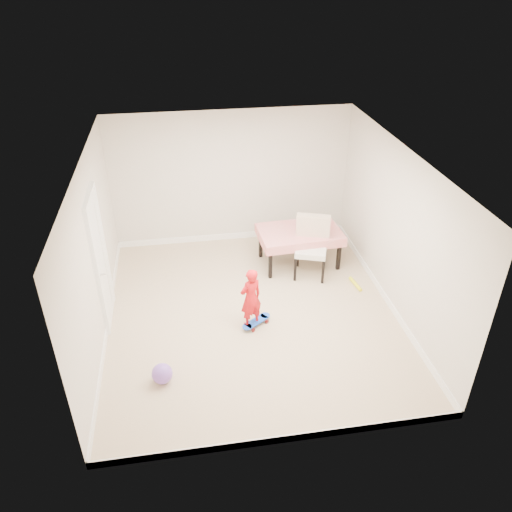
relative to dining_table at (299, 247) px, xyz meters
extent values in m
plane|color=tan|center=(-1.09, -1.39, -0.34)|extent=(5.00, 5.00, 0.00)
cube|color=silver|center=(-1.09, -1.39, 2.24)|extent=(4.50, 5.00, 0.04)
cube|color=beige|center=(-1.09, 1.09, 0.96)|extent=(4.50, 0.04, 2.60)
cube|color=beige|center=(-1.09, -3.87, 0.96)|extent=(4.50, 0.04, 2.60)
cube|color=beige|center=(-3.32, -1.39, 0.96)|extent=(0.04, 5.00, 2.60)
cube|color=beige|center=(1.14, -1.39, 0.96)|extent=(0.04, 5.00, 2.60)
cube|color=white|center=(-3.31, -1.09, 0.69)|extent=(0.11, 0.94, 2.11)
cube|color=white|center=(-1.09, 1.10, -0.28)|extent=(4.50, 0.02, 0.12)
cube|color=white|center=(-1.09, -3.88, -0.28)|extent=(4.50, 0.02, 0.12)
cube|color=white|center=(-3.33, -1.39, -0.28)|extent=(0.02, 5.00, 0.12)
cube|color=white|center=(1.15, -1.39, -0.28)|extent=(0.02, 5.00, 0.12)
imported|color=red|center=(-1.15, -1.69, 0.16)|extent=(0.43, 0.37, 1.00)
sphere|color=#8455CD|center=(-2.50, -2.65, -0.20)|extent=(0.28, 0.28, 0.28)
cylinder|color=#F6F319|center=(0.81, -0.89, -0.31)|extent=(0.12, 0.40, 0.06)
camera|label=1|loc=(-2.04, -7.66, 4.60)|focal=35.00mm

